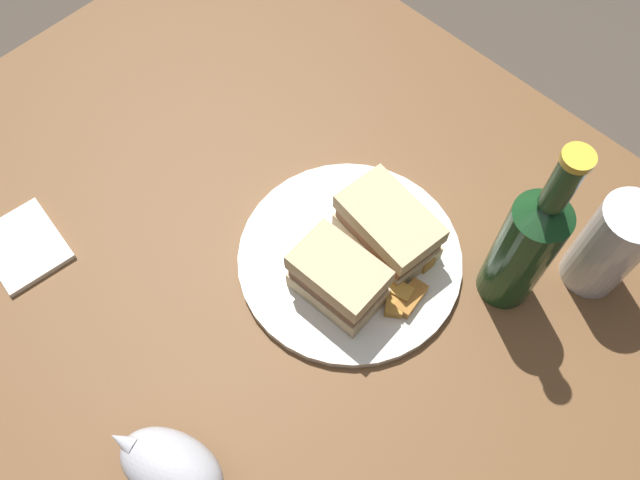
% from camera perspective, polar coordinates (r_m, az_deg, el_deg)
% --- Properties ---
extents(ground_plane, '(6.00, 6.00, 0.00)m').
position_cam_1_polar(ground_plane, '(1.56, -1.43, -13.39)').
color(ground_plane, '#4C4238').
extents(dining_table, '(1.09, 0.87, 0.76)m').
position_cam_1_polar(dining_table, '(1.20, -1.83, -8.73)').
color(dining_table, brown).
rests_on(dining_table, ground).
extents(plate, '(0.28, 0.28, 0.01)m').
position_cam_1_polar(plate, '(0.83, 2.61, -1.63)').
color(plate, silver).
rests_on(plate, dining_table).
extents(sandwich_half_left, '(0.11, 0.07, 0.08)m').
position_cam_1_polar(sandwich_half_left, '(0.77, 1.62, -3.40)').
color(sandwich_half_left, '#CCB284').
rests_on(sandwich_half_left, plate).
extents(sandwich_half_right, '(0.13, 0.09, 0.07)m').
position_cam_1_polar(sandwich_half_right, '(0.81, 5.97, 1.09)').
color(sandwich_half_right, '#CCB284').
rests_on(sandwich_half_right, plate).
extents(potato_wedge_front, '(0.04, 0.02, 0.02)m').
position_cam_1_polar(potato_wedge_front, '(0.82, 8.69, -1.43)').
color(potato_wedge_front, '#B77F33').
rests_on(potato_wedge_front, plate).
extents(potato_wedge_middle, '(0.05, 0.05, 0.01)m').
position_cam_1_polar(potato_wedge_middle, '(0.80, 6.55, -5.01)').
color(potato_wedge_middle, '#B77F33').
rests_on(potato_wedge_middle, plate).
extents(potato_wedge_back, '(0.05, 0.02, 0.02)m').
position_cam_1_polar(potato_wedge_back, '(0.81, 5.65, -2.83)').
color(potato_wedge_back, '#AD702D').
rests_on(potato_wedge_back, plate).
extents(potato_wedge_left_edge, '(0.03, 0.05, 0.02)m').
position_cam_1_polar(potato_wedge_left_edge, '(0.80, 7.93, -5.06)').
color(potato_wedge_left_edge, '#AD702D').
rests_on(potato_wedge_left_edge, plate).
extents(potato_wedge_right_edge, '(0.05, 0.03, 0.02)m').
position_cam_1_polar(potato_wedge_right_edge, '(0.80, 6.42, -4.20)').
color(potato_wedge_right_edge, gold).
rests_on(potato_wedge_right_edge, plate).
extents(pint_glass, '(0.07, 0.07, 0.15)m').
position_cam_1_polar(pint_glass, '(0.84, 23.79, -0.79)').
color(pint_glass, white).
rests_on(pint_glass, dining_table).
extents(gravy_boat, '(0.14, 0.11, 0.07)m').
position_cam_1_polar(gravy_boat, '(0.73, -12.95, -18.77)').
color(gravy_boat, '#B7B7BC').
rests_on(gravy_boat, dining_table).
extents(cider_bottle, '(0.07, 0.07, 0.28)m').
position_cam_1_polar(cider_bottle, '(0.76, 17.58, -0.41)').
color(cider_bottle, '#19421E').
rests_on(cider_bottle, dining_table).
extents(napkin, '(0.12, 0.10, 0.01)m').
position_cam_1_polar(napkin, '(0.92, -24.47, -0.47)').
color(napkin, silver).
rests_on(napkin, dining_table).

